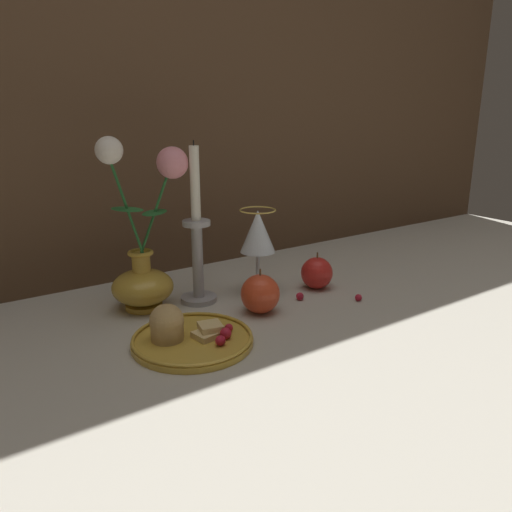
# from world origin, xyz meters

# --- Properties ---
(ground_plane) EXTENTS (2.40, 2.40, 0.00)m
(ground_plane) POSITION_xyz_m (0.00, 0.00, 0.00)
(ground_plane) COLOR #B7B2A3
(ground_plane) RESTS_ON ground
(vase) EXTENTS (0.17, 0.12, 0.33)m
(vase) POSITION_xyz_m (-0.12, 0.12, 0.10)
(vase) COLOR gold
(vase) RESTS_ON ground_plane
(plate_with_pastries) EXTENTS (0.20, 0.20, 0.07)m
(plate_with_pastries) POSITION_xyz_m (-0.13, -0.07, 0.02)
(plate_with_pastries) COLOR gold
(plate_with_pastries) RESTS_ON ground_plane
(wine_glass) EXTENTS (0.07, 0.07, 0.18)m
(wine_glass) POSITION_xyz_m (0.10, 0.07, 0.13)
(wine_glass) COLOR silver
(wine_glass) RESTS_ON ground_plane
(candlestick) EXTENTS (0.07, 0.07, 0.32)m
(candlestick) POSITION_xyz_m (-0.02, 0.09, 0.11)
(candlestick) COLOR #A3A3A8
(candlestick) RESTS_ON ground_plane
(apple_beside_vase) EXTENTS (0.07, 0.07, 0.09)m
(apple_beside_vase) POSITION_xyz_m (0.04, -0.03, 0.04)
(apple_beside_vase) COLOR #D14223
(apple_beside_vase) RESTS_ON ground_plane
(apple_near_glass) EXTENTS (0.07, 0.07, 0.08)m
(apple_near_glass) POSITION_xyz_m (0.22, 0.02, 0.03)
(apple_near_glass) COLOR red
(apple_near_glass) RESTS_ON ground_plane
(berry_near_plate) EXTENTS (0.01, 0.01, 0.01)m
(berry_near_plate) POSITION_xyz_m (0.24, -0.09, 0.01)
(berry_near_plate) COLOR #AD192D
(berry_near_plate) RESTS_ON ground_plane
(berry_front_center) EXTENTS (0.02, 0.02, 0.02)m
(berry_front_center) POSITION_xyz_m (0.15, -0.02, 0.01)
(berry_front_center) COLOR #AD192D
(berry_front_center) RESTS_ON ground_plane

